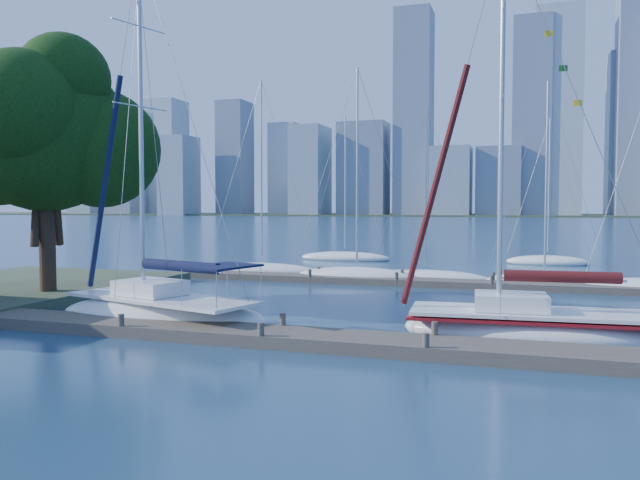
% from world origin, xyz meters
% --- Properties ---
extents(ground, '(700.00, 700.00, 0.00)m').
position_xyz_m(ground, '(0.00, 0.00, 0.00)').
color(ground, navy).
rests_on(ground, ground).
extents(near_dock, '(26.00, 2.00, 0.40)m').
position_xyz_m(near_dock, '(0.00, 0.00, 0.20)').
color(near_dock, '#473F34').
rests_on(near_dock, ground).
extents(far_dock, '(30.00, 1.80, 0.36)m').
position_xyz_m(far_dock, '(2.00, 16.00, 0.18)').
color(far_dock, '#473F34').
rests_on(far_dock, ground).
extents(far_shore, '(800.00, 100.00, 1.50)m').
position_xyz_m(far_shore, '(0.00, 320.00, 0.00)').
color(far_shore, '#38472D').
rests_on(far_shore, ground).
extents(tree, '(9.38, 8.53, 11.86)m').
position_xyz_m(tree, '(-12.96, 4.76, 7.84)').
color(tree, '#312016').
rests_on(tree, ground).
extents(sailboat_navy, '(8.94, 5.01, 14.46)m').
position_xyz_m(sailboat_navy, '(-5.20, 1.81, 1.14)').
color(sailboat_navy, white).
rests_on(sailboat_navy, ground).
extents(sailboat_maroon, '(8.30, 3.27, 13.80)m').
position_xyz_m(sailboat_maroon, '(7.73, 2.98, 1.11)').
color(sailboat_maroon, white).
rests_on(sailboat_maroon, ground).
extents(bg_boat_0, '(7.85, 2.10, 12.79)m').
position_xyz_m(bg_boat_0, '(-8.66, 19.09, 0.24)').
color(bg_boat_0, white).
rests_on(bg_boat_0, ground).
extents(bg_boat_1, '(7.69, 4.01, 12.76)m').
position_xyz_m(bg_boat_1, '(-1.72, 17.05, 0.28)').
color(bg_boat_1, white).
rests_on(bg_boat_1, ground).
extents(bg_boat_2, '(7.70, 4.51, 10.32)m').
position_xyz_m(bg_boat_2, '(2.13, 18.10, 0.22)').
color(bg_boat_2, white).
rests_on(bg_boat_2, ground).
extents(bg_boat_3, '(6.63, 3.83, 11.44)m').
position_xyz_m(bg_boat_3, '(8.66, 17.98, 0.24)').
color(bg_boat_3, white).
rests_on(bg_boat_3, ground).
extents(bg_boat_6, '(7.76, 4.51, 12.09)m').
position_xyz_m(bg_boat_6, '(-6.30, 30.65, 0.24)').
color(bg_boat_6, white).
rests_on(bg_boat_6, ground).
extents(bg_boat_7, '(6.30, 3.24, 11.24)m').
position_xyz_m(bg_boat_7, '(9.29, 31.67, 0.24)').
color(bg_boat_7, white).
rests_on(bg_boat_7, ground).
extents(skyline, '(501.83, 51.31, 103.56)m').
position_xyz_m(skyline, '(20.33, 290.32, 34.86)').
color(skyline, gray).
rests_on(skyline, ground).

